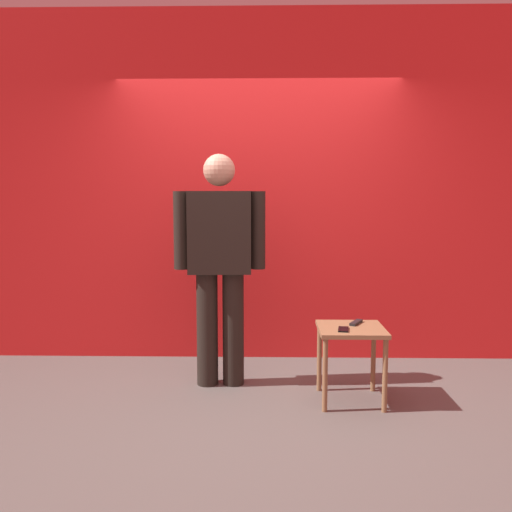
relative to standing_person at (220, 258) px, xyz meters
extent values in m
plane|color=#59544F|center=(0.29, -0.53, -1.00)|extent=(12.00, 12.00, 0.00)
cube|color=red|center=(0.29, 0.78, 0.55)|extent=(5.57, 0.12, 3.11)
cylinder|color=black|center=(-0.10, -0.01, -0.56)|extent=(0.17, 0.17, 0.88)
cylinder|color=black|center=(0.10, 0.00, -0.56)|extent=(0.17, 0.17, 0.88)
cube|color=black|center=(0.00, 0.00, 0.19)|extent=(0.49, 0.26, 0.63)
cube|color=red|center=(-0.01, 0.12, 0.23)|extent=(0.13, 0.02, 0.53)
cube|color=silver|center=(-0.01, 0.13, 0.21)|extent=(0.05, 0.01, 0.48)
cylinder|color=black|center=(-0.29, -0.01, 0.21)|extent=(0.12, 0.12, 0.60)
cylinder|color=black|center=(0.29, 0.01, 0.21)|extent=(0.12, 0.12, 0.60)
sphere|color=tan|center=(0.00, 0.00, 0.67)|extent=(0.24, 0.24, 0.24)
cube|color=olive|center=(0.97, -0.34, -0.48)|extent=(0.47, 0.47, 0.03)
cylinder|color=olive|center=(0.76, -0.54, -0.75)|extent=(0.04, 0.04, 0.51)
cylinder|color=olive|center=(1.17, -0.54, -0.75)|extent=(0.04, 0.04, 0.51)
cylinder|color=olive|center=(0.76, -0.13, -0.75)|extent=(0.04, 0.04, 0.51)
cylinder|color=olive|center=(1.17, -0.13, -0.75)|extent=(0.04, 0.04, 0.51)
cube|color=black|center=(0.90, -0.42, -0.46)|extent=(0.09, 0.15, 0.01)
cube|color=black|center=(1.02, -0.23, -0.45)|extent=(0.12, 0.17, 0.02)
camera|label=1|loc=(0.37, -4.12, 0.46)|focal=37.90mm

